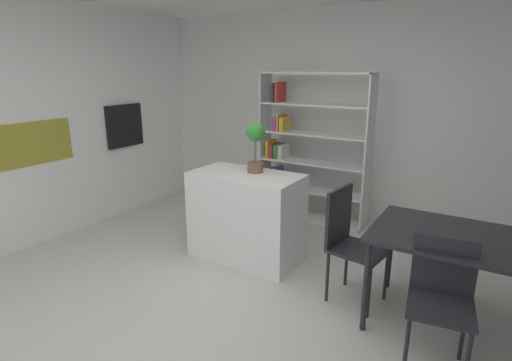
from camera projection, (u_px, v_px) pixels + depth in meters
name	position (u px, v px, depth m)	size (l,w,h in m)	color
ground_plane	(231.00, 308.00, 3.38)	(9.07, 9.07, 0.00)	beige
back_partition	(347.00, 116.00, 5.19)	(6.60, 0.06, 2.69)	silver
tall_cabinet_run_left	(14.00, 124.00, 4.50)	(0.61, 4.81, 2.69)	white
cabinet_niche_splashback	(29.00, 144.00, 4.36)	(0.01, 0.98, 0.48)	#9E932D
built_in_oven	(125.00, 125.00, 5.40)	(0.06, 0.58, 0.56)	black
kitchen_island	(246.00, 216.00, 4.18)	(1.12, 0.60, 0.92)	white
potted_plant_on_island	(255.00, 142.00, 4.03)	(0.19, 0.19, 0.51)	brown
open_bookshelf	(304.00, 146.00, 5.22)	(1.45, 0.31, 1.90)	white
dining_table	(455.00, 245.00, 2.97)	(1.18, 0.86, 0.77)	#232328
dining_chair_near	(441.00, 292.00, 2.64)	(0.46, 0.48, 0.88)	#232328
dining_chair_island_side	(348.00, 236.00, 3.42)	(0.49, 0.46, 0.98)	#232328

